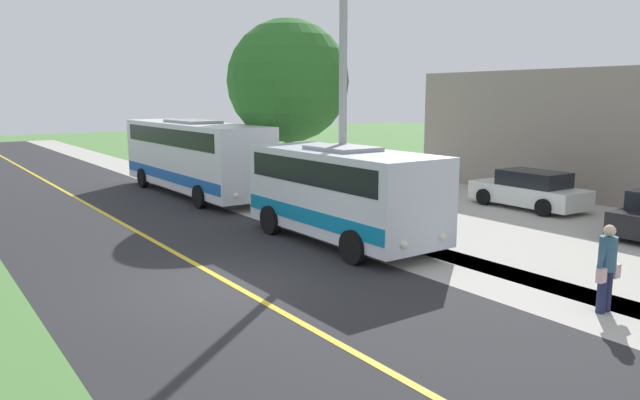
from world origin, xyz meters
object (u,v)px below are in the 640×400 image
object	(u,v)px
transit_bus_rear	(194,154)
parked_car_near	(529,190)
street_light_pole	(340,95)
tree_curbside	(288,81)
pedestrian_with_bags	(607,265)
shuttle_bus_front	(342,190)

from	to	relation	value
transit_bus_rear	parked_car_near	bearing A→B (deg)	130.86
street_light_pole	tree_curbside	world-z (taller)	street_light_pole
pedestrian_with_bags	street_light_pole	xyz separation A→B (m)	(0.37, -8.23, 3.31)
street_light_pole	pedestrian_with_bags	bearing A→B (deg)	92.56
street_light_pole	tree_curbside	distance (m)	7.27
tree_curbside	parked_car_near	bearing A→B (deg)	129.95
street_light_pole	parked_car_near	xyz separation A→B (m)	(-8.70, 0.58, -3.59)
transit_bus_rear	pedestrian_with_bags	xyz separation A→B (m)	(-0.74, 18.15, -0.80)
shuttle_bus_front	street_light_pole	size ratio (longest dim) A/B	0.87
parked_car_near	pedestrian_with_bags	bearing A→B (deg)	42.56
street_light_pole	tree_curbside	xyz separation A→B (m)	(-2.53, -6.79, 0.56)
shuttle_bus_front	transit_bus_rear	distance (m)	10.53
transit_bus_rear	tree_curbside	xyz separation A→B (m)	(-2.90, 3.12, 3.06)
transit_bus_rear	street_light_pole	distance (m)	10.23
shuttle_bus_front	pedestrian_with_bags	world-z (taller)	shuttle_bus_front
street_light_pole	tree_curbside	size ratio (longest dim) A/B	1.05
pedestrian_with_bags	tree_curbside	bearing A→B (deg)	-98.18
tree_curbside	shuttle_bus_front	bearing A→B (deg)	68.77
pedestrian_with_bags	tree_curbside	world-z (taller)	tree_curbside
parked_car_near	tree_curbside	distance (m)	10.47
street_light_pole	transit_bus_rear	bearing A→B (deg)	-87.83
shuttle_bus_front	transit_bus_rear	bearing A→B (deg)	-89.87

